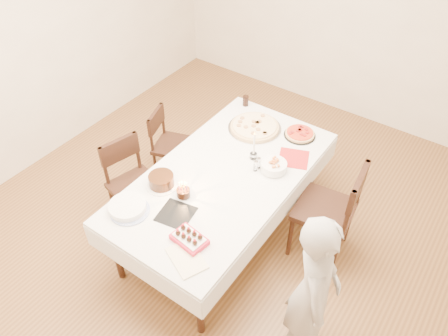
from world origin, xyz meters
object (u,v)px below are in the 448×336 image
Objects in this scene: chair_right_savory at (324,210)px; pizza_white at (255,127)px; strawberry_box at (189,239)px; pizza_pepperoni at (300,134)px; pasta_bowl at (274,166)px; dining_table at (224,204)px; layer_cake at (161,181)px; person at (313,291)px; cola_glass at (246,101)px; chair_left_dessert at (136,187)px; taper_candle at (254,145)px; chair_left_savory at (174,146)px; birthday_cake at (183,190)px.

pizza_white is at bearing 152.63° from chair_right_savory.
strawberry_box is at bearing -76.71° from pizza_white.
pasta_bowl is (0.04, -0.56, 0.02)m from pizza_pepperoni.
layer_cake reaches higher than dining_table.
person is 5.45× the size of strawberry_box.
cola_glass is (-0.42, 0.98, 0.43)m from dining_table.
cola_glass is (0.33, 1.34, 0.35)m from chair_left_dessert.
chair_left_dessert is at bearing -162.77° from chair_right_savory.
cola_glass is at bearing 113.17° from dining_table.
taper_candle is (0.84, 0.68, 0.44)m from chair_left_dessert.
layer_cake is (0.40, -0.05, 0.35)m from chair_left_dessert.
person is 4.73× the size of pizza_pepperoni.
dining_table is at bearing -66.83° from cola_glass.
chair_right_savory reaches higher than pizza_pepperoni.
cola_glass is (-0.70, 0.13, 0.03)m from pizza_pepperoni.
chair_left_savory is 1.16m from birthday_cake.
birthday_cake is (-1.25, 0.16, 0.12)m from person.
chair_right_savory is 3.46× the size of taper_candle.
pizza_white is at bearing 137.83° from pasta_bowl.
strawberry_box is (0.34, -1.44, 0.01)m from pizza_white.
pizza_pepperoni is at bearing 70.68° from taper_candle.
chair_right_savory is 0.98m from person.
pasta_bowl is at bearing -7.85° from taper_candle.
chair_right_savory is 3.82× the size of layer_cake.
chair_right_savory is at bearing -141.48° from chair_left_dessert.
chair_left_savory is 1.60m from strawberry_box.
pizza_pepperoni is at bearing -10.54° from cola_glass.
chair_left_savory is 2.73× the size of taper_candle.
birthday_cake is (0.30, -1.38, 0.02)m from cola_glass.
dining_table is at bearing 105.80° from strawberry_box.
dining_table is 0.98m from pizza_pepperoni.
pasta_bowl is at bearing 83.91° from strawberry_box.
chair_left_dessert reaches higher than pizza_pepperoni.
chair_left_dessert is (0.15, -0.72, 0.05)m from chair_left_savory.
layer_cake is at bearing 59.12° from person.
layer_cake reaches higher than chair_left_savory.
chair_right_savory reaches higher than chair_left_savory.
pizza_pepperoni is at bearing 129.93° from chair_right_savory.
chair_left_savory is 0.57× the size of person.
strawberry_box is at bearing 172.87° from chair_left_dessert.
dining_table is at bearing -137.51° from pasta_bowl.
person reaches higher than layer_cake.
birthday_cake is (0.78, -0.76, 0.42)m from chair_left_savory.
chair_right_savory reaches higher than dining_table.
chair_left_savory is at bearing -64.09° from chair_left_dessert.
chair_left_savory is at bearing -127.23° from cola_glass.
layer_cake is (-0.22, -1.11, 0.03)m from pizza_white.
chair_left_savory is 3.58× the size of pasta_bowl.
dining_table is 0.69m from layer_cake.
chair_right_savory reaches higher than pasta_bowl.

